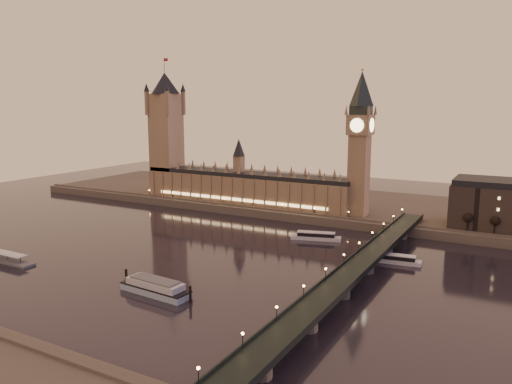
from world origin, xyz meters
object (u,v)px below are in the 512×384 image
at_px(cruise_boat_a, 316,236).
at_px(pontoon_pier, 3,258).
at_px(cruise_boat_b, 397,259).
at_px(moored_barge, 155,287).

height_order(cruise_boat_a, pontoon_pier, pontoon_pier).
height_order(cruise_boat_b, pontoon_pier, pontoon_pier).
bearing_deg(cruise_boat_b, cruise_boat_a, 150.36).
height_order(cruise_boat_b, moored_barge, moored_barge).
distance_m(cruise_boat_a, cruise_boat_b, 61.14).
bearing_deg(cruise_boat_b, moored_barge, -138.61).
bearing_deg(cruise_boat_a, moored_barge, -119.70).
relative_size(cruise_boat_a, moored_barge, 0.78).
distance_m(cruise_boat_a, moored_barge, 124.78).
distance_m(cruise_boat_a, pontoon_pier, 183.66).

